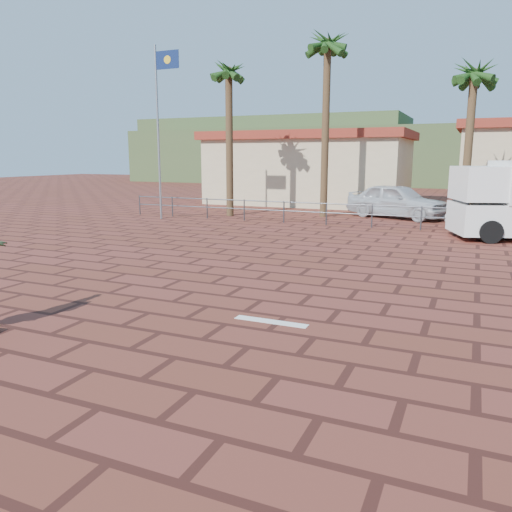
{
  "coord_description": "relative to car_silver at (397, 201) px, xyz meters",
  "views": [
    {
      "loc": [
        3.96,
        -9.31,
        2.98
      ],
      "look_at": [
        -0.42,
        0.67,
        0.8
      ],
      "focal_mm": 35.0,
      "sensor_mm": 36.0,
      "label": 1
    }
  ],
  "objects": [
    {
      "name": "guardrail",
      "position": [
        -0.44,
        -4.0,
        -0.16
      ],
      "size": [
        24.06,
        0.06,
        1.0
      ],
      "color": "#47494F",
      "rests_on": "ground"
    },
    {
      "name": "palm_center",
      "position": [
        3.06,
        -0.5,
        5.52
      ],
      "size": [
        2.4,
        2.4,
        7.75
      ],
      "color": "brown",
      "rests_on": "ground"
    },
    {
      "name": "car_white",
      "position": [
        4.68,
        -3.0,
        -0.13
      ],
      "size": [
        4.5,
        2.18,
        1.42
      ],
      "primitive_type": "imported",
      "rotation": [
        0.0,
        0.0,
        1.41
      ],
      "color": "silver",
      "rests_on": "ground"
    },
    {
      "name": "building_west",
      "position": [
        -6.44,
        6.0,
        1.44
      ],
      "size": [
        12.6,
        7.6,
        4.5
      ],
      "color": "beige",
      "rests_on": "ground"
    },
    {
      "name": "ground",
      "position": [
        -0.44,
        -16.0,
        -0.84
      ],
      "size": [
        120.0,
        120.0,
        0.0
      ],
      "primitive_type": "plane",
      "color": "maroon",
      "rests_on": "ground"
    },
    {
      "name": "car_silver",
      "position": [
        0.0,
        0.0,
        0.0
      ],
      "size": [
        5.32,
        3.56,
        1.68
      ],
      "primitive_type": "imported",
      "rotation": [
        0.0,
        0.0,
        1.22
      ],
      "color": "silver",
      "rests_on": "ground"
    },
    {
      "name": "palm_far_left",
      "position": [
        -7.94,
        -2.5,
        5.99
      ],
      "size": [
        2.4,
        2.4,
        8.25
      ],
      "color": "brown",
      "rests_on": "ground"
    },
    {
      "name": "palm_left",
      "position": [
        -3.44,
        -1.0,
        7.11
      ],
      "size": [
        2.4,
        2.4,
        9.45
      ],
      "color": "brown",
      "rests_on": "ground"
    },
    {
      "name": "paint_stripe",
      "position": [
        0.26,
        -17.2,
        -0.84
      ],
      "size": [
        1.4,
        0.22,
        0.01
      ],
      "primitive_type": "cube",
      "color": "white",
      "rests_on": "ground"
    },
    {
      "name": "flagpole",
      "position": [
        -10.31,
        -5.0,
        3.8
      ],
      "size": [
        1.3,
        0.1,
        8.0
      ],
      "color": "gray",
      "rests_on": "ground"
    },
    {
      "name": "hill_back",
      "position": [
        -22.44,
        40.0,
        3.16
      ],
      "size": [
        35.0,
        14.0,
        8.0
      ],
      "primitive_type": "cube",
      "color": "#384C28",
      "rests_on": "ground"
    },
    {
      "name": "hill_front",
      "position": [
        -0.44,
        34.0,
        2.16
      ],
      "size": [
        70.0,
        18.0,
        6.0
      ],
      "primitive_type": "cube",
      "color": "#384C28",
      "rests_on": "ground"
    }
  ]
}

